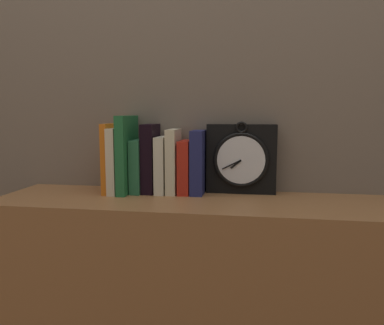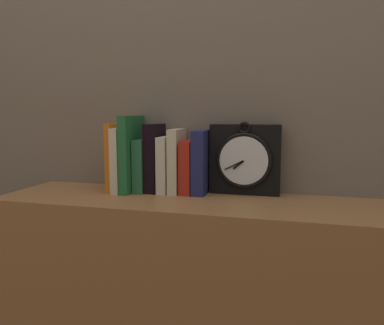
# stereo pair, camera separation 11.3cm
# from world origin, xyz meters

# --- Properties ---
(wall_back) EXTENTS (6.00, 0.05, 2.60)m
(wall_back) POSITION_xyz_m (0.00, 0.19, 1.30)
(wall_back) COLOR #756656
(wall_back) RESTS_ON ground_plane
(clock) EXTENTS (0.23, 0.06, 0.24)m
(clock) POSITION_xyz_m (0.14, 0.12, 0.99)
(clock) COLOR black
(clock) RESTS_ON bookshelf
(book_slot0_orange) EXTENTS (0.02, 0.15, 0.23)m
(book_slot0_orange) POSITION_xyz_m (-0.29, 0.08, 0.99)
(book_slot0_orange) COLOR orange
(book_slot0_orange) RESTS_ON bookshelf
(book_slot1_cream) EXTENTS (0.03, 0.15, 0.21)m
(book_slot1_cream) POSITION_xyz_m (-0.26, 0.08, 0.98)
(book_slot1_cream) COLOR beige
(book_slot1_cream) RESTS_ON bookshelf
(book_slot2_green) EXTENTS (0.03, 0.16, 0.25)m
(book_slot2_green) POSITION_xyz_m (-0.23, 0.07, 1.00)
(book_slot2_green) COLOR #216736
(book_slot2_green) RESTS_ON bookshelf
(book_slot3_green) EXTENTS (0.03, 0.13, 0.18)m
(book_slot3_green) POSITION_xyz_m (-0.19, 0.09, 0.96)
(book_slot3_green) COLOR #2A6943
(book_slot3_green) RESTS_ON bookshelf
(book_slot4_black) EXTENTS (0.04, 0.12, 0.23)m
(book_slot4_black) POSITION_xyz_m (-0.16, 0.09, 0.99)
(book_slot4_black) COLOR black
(book_slot4_black) RESTS_ON bookshelf
(book_slot5_cream) EXTENTS (0.03, 0.12, 0.19)m
(book_slot5_cream) POSITION_xyz_m (-0.11, 0.09, 0.96)
(book_slot5_cream) COLOR beige
(book_slot5_cream) RESTS_ON bookshelf
(book_slot6_cream) EXTENTS (0.03, 0.12, 0.21)m
(book_slot6_cream) POSITION_xyz_m (-0.08, 0.09, 0.98)
(book_slot6_cream) COLOR beige
(book_slot6_cream) RESTS_ON bookshelf
(book_slot7_red) EXTENTS (0.04, 0.12, 0.17)m
(book_slot7_red) POSITION_xyz_m (-0.04, 0.09, 0.96)
(book_slot7_red) COLOR #B32315
(book_slot7_red) RESTS_ON bookshelf
(book_slot8_navy) EXTENTS (0.04, 0.12, 0.21)m
(book_slot8_navy) POSITION_xyz_m (0.01, 0.09, 0.98)
(book_slot8_navy) COLOR navy
(book_slot8_navy) RESTS_ON bookshelf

